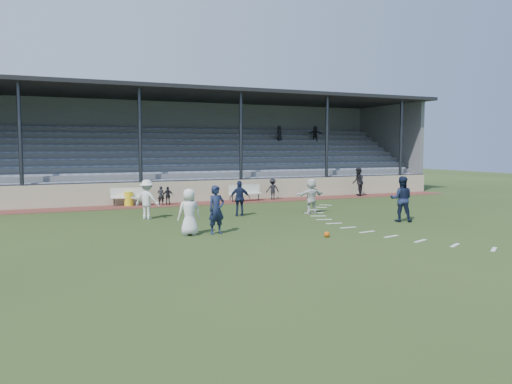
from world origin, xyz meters
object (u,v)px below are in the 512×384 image
bench_right (245,191)px  player_white_lead (189,212)px  official (358,182)px  football (327,234)px  player_navy_lead (216,210)px  trash_bin (129,199)px  bench_left (130,195)px

bench_right → player_white_lead: player_white_lead is taller
official → football: bearing=-10.9°
football → player_white_lead: size_ratio=0.12×
player_white_lead → player_navy_lead: 0.99m
trash_bin → official: (14.48, -0.39, 0.54)m
bench_right → official: (7.88, -0.03, 0.35)m
bench_left → bench_right: 6.54m
trash_bin → football: (4.78, -12.34, -0.29)m
player_navy_lead → football: bearing=-44.1°
trash_bin → player_white_lead: size_ratio=0.44×
trash_bin → player_white_lead: player_white_lead is taller
official → player_navy_lead: bearing=-25.0°
bench_right → player_white_lead: 11.46m
player_white_lead → player_navy_lead: player_navy_lead is taller
trash_bin → football: bearing=-68.8°
trash_bin → football: 13.24m
player_white_lead → official: 17.00m
official → bench_left: bearing=-63.8°
player_white_lead → player_navy_lead: bearing=172.6°
player_white_lead → bench_right: bearing=-122.9°
bench_right → football: (-1.82, -11.99, -0.48)m
football → player_navy_lead: (-3.31, 2.18, 0.78)m
trash_bin → official: size_ratio=0.41×
official → bench_right: bearing=-62.1°
bench_right → football: size_ratio=9.87×
bench_right → player_white_lead: (-6.11, -9.69, 0.26)m
football → bench_right: bearing=81.4°
football → player_white_lead: bearing=151.8°
football → player_navy_lead: 4.04m
bench_right → official: official is taller
trash_bin → bench_right: bearing=-3.1°
trash_bin → football: trash_bin is taller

